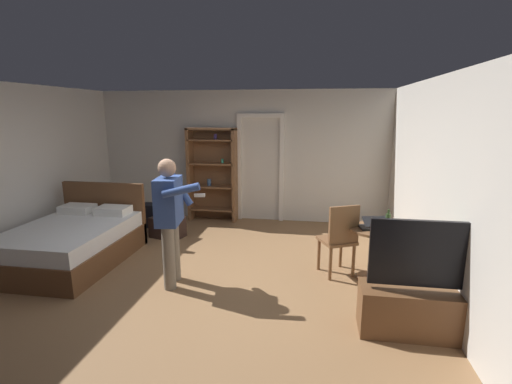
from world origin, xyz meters
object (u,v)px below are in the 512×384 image
bed (74,241)px  suitcase_dark (168,227)px  side_table (373,245)px  person_blue_shirt (170,213)px  bottle_on_table (388,222)px  suitcase_small (155,215)px  tv_flatscreen (425,304)px  bookshelf (213,171)px  wooden_chair (340,237)px  laptop (374,225)px

bed → suitcase_dark: 1.55m
side_table → person_blue_shirt: person_blue_shirt is taller
bottle_on_table → bed: bearing=-179.9°
suitcase_small → tv_flatscreen: bearing=-38.0°
person_blue_shirt → suitcase_small: person_blue_shirt is taller
bed → bottle_on_table: bed is taller
bed → person_blue_shirt: size_ratio=1.20×
tv_flatscreen → suitcase_small: bearing=145.0°
side_table → suitcase_small: bearing=156.0°
bookshelf → suitcase_dark: bearing=-113.2°
suitcase_dark → bottle_on_table: bearing=-3.0°
side_table → person_blue_shirt: 2.63m
tv_flatscreen → wooden_chair: tv_flatscreen is taller
person_blue_shirt → wooden_chair: bearing=15.7°
side_table → tv_flatscreen: bearing=-74.7°
bookshelf → person_blue_shirt: size_ratio=1.15×
person_blue_shirt → bookshelf: bearing=95.4°
tv_flatscreen → person_blue_shirt: size_ratio=0.77×
laptop → side_table: bearing=63.5°
bookshelf → suitcase_small: bookshelf is taller
tv_flatscreen → suitcase_dark: (-3.63, 2.33, -0.15)m
laptop → suitcase_small: size_ratio=0.81×
suitcase_small → side_table: bearing=-27.0°
side_table → suitcase_small: size_ratio=1.48×
bed → wooden_chair: size_ratio=1.95×
laptop → person_blue_shirt: person_blue_shirt is taller
bookshelf → wooden_chair: (2.37, -2.29, -0.46)m
bottle_on_table → person_blue_shirt: size_ratio=0.17×
suitcase_dark → suitcase_small: suitcase_small is taller
side_table → person_blue_shirt: size_ratio=0.43×
bed → suitcase_small: size_ratio=4.07×
side_table → wooden_chair: (-0.43, 0.04, 0.07)m
bed → laptop: size_ratio=5.05×
bed → suitcase_dark: bearing=52.9°
side_table → suitcase_small: 4.16m
suitcase_small → suitcase_dark: bearing=-51.6°
bookshelf → side_table: (2.80, -2.32, -0.53)m
bookshelf → wooden_chair: size_ratio=1.88×
tv_flatscreen → side_table: (-0.33, 1.19, 0.14)m
bookshelf → bottle_on_table: 3.80m
bookshelf → bottle_on_table: size_ratio=6.69×
wooden_chair → suitcase_small: wooden_chair is taller
person_blue_shirt → suitcase_small: size_ratio=3.40×
bed → suitcase_small: bed is taller
bottle_on_table → suitcase_small: (-3.93, 1.77, -0.60)m
side_table → wooden_chair: bearing=175.1°
bed → side_table: bed is taller
tv_flatscreen → wooden_chair: 1.46m
laptop → suitcase_dark: bearing=160.2°
bed → person_blue_shirt: person_blue_shirt is taller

